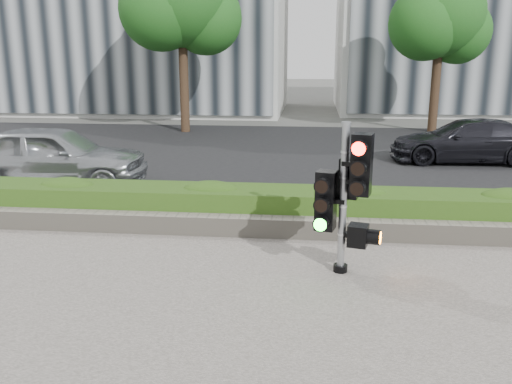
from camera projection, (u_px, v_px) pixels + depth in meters
ground at (262, 281)px, 7.72m from camera, size 120.00×120.00×0.00m
sidewalk at (238, 384)px, 5.31m from camera, size 16.00×11.00×0.03m
road at (291, 154)px, 17.34m from camera, size 60.00×13.00×0.02m
curb at (277, 214)px, 10.74m from camera, size 60.00×0.25×0.12m
stone_wall at (272, 227)px, 9.50m from camera, size 12.00×0.32×0.34m
hedge at (275, 207)px, 10.08m from camera, size 12.00×1.00×0.68m
tree_left at (181, 2)px, 20.92m from camera, size 4.61×4.03×7.34m
tree_right at (440, 17)px, 21.01m from camera, size 4.10×3.58×6.53m
traffic_signal at (346, 191)px, 7.71m from camera, size 0.81×0.65×2.21m
car_silver at (54, 156)px, 12.90m from camera, size 4.48×2.05×1.49m
car_dark at (466, 141)px, 15.87m from camera, size 4.37×1.83×1.26m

